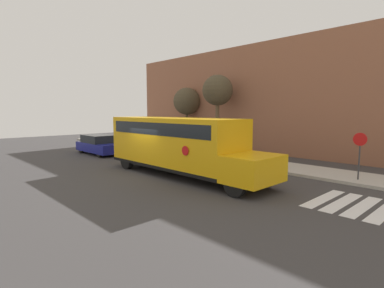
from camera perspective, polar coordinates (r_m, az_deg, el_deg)
The scene contains 8 objects.
ground_plane at distance 16.94m, azimuth -7.56°, elevation -5.49°, with size 60.00×60.00×0.00m, color #3A3838.
sidewalk_strip at distance 21.34m, azimuth 6.69°, elevation -2.82°, with size 44.00×3.00×0.15m.
building_backdrop at distance 26.42m, azimuth 15.94°, elevation 8.24°, with size 32.00×4.00×8.88m.
school_bus at distance 16.02m, azimuth -2.67°, elevation 0.27°, with size 10.36×2.57×3.08m.
parked_car at distance 25.06m, azimuth -17.37°, elevation -0.14°, with size 4.73×1.81×1.53m.
stop_sign at distance 16.41m, azimuth 29.29°, elevation -1.07°, with size 0.63×0.10×2.42m.
tree_near_sidewalk at distance 25.40m, azimuth 4.90°, elevation 10.00°, with size 2.55×2.55×6.44m.
tree_far_sidewalk at distance 29.55m, azimuth -0.99°, elevation 8.09°, with size 2.64×2.64×5.71m.
Camera 1 is at (13.41, -9.75, 3.46)m, focal length 28.00 mm.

